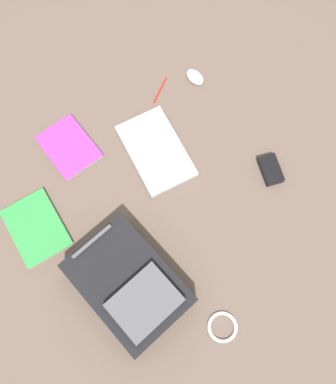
# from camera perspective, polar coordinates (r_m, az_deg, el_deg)

# --- Properties ---
(ground_plane) EXTENTS (3.88, 3.88, 0.00)m
(ground_plane) POSITION_cam_1_polar(r_m,az_deg,el_deg) (1.76, -0.41, -2.04)
(ground_plane) COLOR brown
(backpack) EXTENTS (0.37, 0.48, 0.16)m
(backpack) POSITION_cam_1_polar(r_m,az_deg,el_deg) (1.64, -5.13, -12.28)
(backpack) COLOR black
(backpack) RESTS_ON ground_plane
(laptop) EXTENTS (0.25, 0.38, 0.03)m
(laptop) POSITION_cam_1_polar(r_m,az_deg,el_deg) (1.83, -1.62, 5.51)
(laptop) COLOR #929296
(laptop) RESTS_ON ground_plane
(book_manual) EXTENTS (0.20, 0.28, 0.02)m
(book_manual) POSITION_cam_1_polar(r_m,az_deg,el_deg) (1.81, -17.12, -4.60)
(book_manual) COLOR silver
(book_manual) RESTS_ON ground_plane
(book_blue) EXTENTS (0.22, 0.27, 0.02)m
(book_blue) POSITION_cam_1_polar(r_m,az_deg,el_deg) (1.90, -13.07, 5.85)
(book_blue) COLOR silver
(book_blue) RESTS_ON ground_plane
(computer_mouse) EXTENTS (0.07, 0.10, 0.04)m
(computer_mouse) POSITION_cam_1_polar(r_m,az_deg,el_deg) (2.00, 3.60, 15.04)
(computer_mouse) COLOR silver
(computer_mouse) RESTS_ON ground_plane
(cable_coil) EXTENTS (0.11, 0.11, 0.01)m
(cable_coil) POSITION_cam_1_polar(r_m,az_deg,el_deg) (1.70, 7.26, -17.40)
(cable_coil) COLOR silver
(cable_coil) RESTS_ON ground_plane
(power_brick) EXTENTS (0.11, 0.14, 0.04)m
(power_brick) POSITION_cam_1_polar(r_m,az_deg,el_deg) (1.85, 13.49, 2.90)
(power_brick) COLOR black
(power_brick) RESTS_ON ground_plane
(pen_black) EXTENTS (0.12, 0.09, 0.01)m
(pen_black) POSITION_cam_1_polar(r_m,az_deg,el_deg) (1.98, -1.06, 13.44)
(pen_black) COLOR red
(pen_black) RESTS_ON ground_plane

